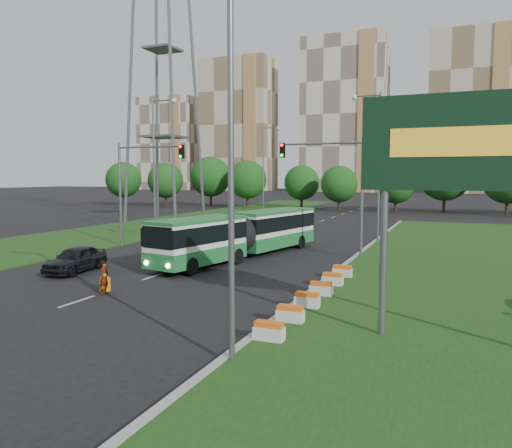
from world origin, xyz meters
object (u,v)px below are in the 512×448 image
at_px(transmission_pylon, 162,31).
at_px(car_left_far, 204,233).
at_px(traffic_mast_left, 137,177).
at_px(car_left_near, 76,259).
at_px(shopping_trolley, 105,284).
at_px(billboard, 460,153).
at_px(pedestrian, 104,278).
at_px(traffic_mast_median, 338,177).
at_px(articulated_bus, 241,234).

relative_size(transmission_pylon, car_left_far, 10.44).
distance_m(traffic_mast_left, car_left_near, 11.03).
bearing_deg(car_left_near, car_left_far, 81.74).
height_order(traffic_mast_left, shopping_trolley, traffic_mast_left).
bearing_deg(traffic_mast_left, transmission_pylon, 116.86).
bearing_deg(car_left_near, transmission_pylon, 105.85).
bearing_deg(billboard, car_left_far, 134.38).
bearing_deg(transmission_pylon, traffic_mast_left, -63.14).
relative_size(car_left_far, pedestrian, 2.65).
distance_m(billboard, car_left_near, 21.44).
bearing_deg(car_left_far, pedestrian, -69.93).
xyz_separation_m(traffic_mast_median, traffic_mast_left, (-15.16, -1.00, 0.00)).
distance_m(transmission_pylon, car_left_far, 28.28).
bearing_deg(traffic_mast_median, transmission_pylon, 144.00).
height_order(car_left_near, car_left_far, car_left_near).
bearing_deg(articulated_bus, traffic_mast_median, 35.34).
bearing_deg(shopping_trolley, transmission_pylon, 135.34).
bearing_deg(shopping_trolley, traffic_mast_left, 136.73).
height_order(articulated_bus, car_left_far, articulated_bus).
height_order(traffic_mast_median, articulated_bus, traffic_mast_median).
height_order(transmission_pylon, car_left_far, transmission_pylon).
relative_size(billboard, articulated_bus, 0.51).
height_order(traffic_mast_median, car_left_near, traffic_mast_median).
xyz_separation_m(billboard, car_left_near, (-20.05, 5.31, -5.42)).
xyz_separation_m(car_left_far, pedestrian, (4.82, -18.69, 0.10)).
xyz_separation_m(billboard, car_left_far, (-19.77, 20.21, -5.47)).
bearing_deg(transmission_pylon, car_left_far, -47.87).
bearing_deg(shopping_trolley, billboard, 9.80).
distance_m(traffic_mast_left, shopping_trolley, 15.62).
bearing_deg(pedestrian, articulated_bus, -21.67).
xyz_separation_m(traffic_mast_left, car_left_near, (2.58, -9.69, -4.61)).
relative_size(traffic_mast_left, pedestrian, 5.03).
relative_size(traffic_mast_median, transmission_pylon, 0.18).
bearing_deg(articulated_bus, shopping_trolley, -88.19).
bearing_deg(traffic_mast_left, billboard, -33.55).
bearing_deg(car_left_far, articulated_bus, -41.00).
bearing_deg(billboard, traffic_mast_median, 115.03).
height_order(car_left_near, pedestrian, pedestrian).
distance_m(car_left_far, shopping_trolley, 18.64).
relative_size(billboard, transmission_pylon, 0.18).
xyz_separation_m(billboard, traffic_mast_median, (-7.47, 16.00, -0.81)).
distance_m(billboard, transmission_pylon, 49.47).
distance_m(billboard, traffic_mast_median, 17.68).
distance_m(car_left_far, pedestrian, 19.31).
relative_size(traffic_mast_median, car_left_near, 1.83).
bearing_deg(car_left_near, traffic_mast_median, 33.17).
bearing_deg(traffic_mast_median, billboard, -64.97).
bearing_deg(shopping_trolley, car_left_far, 121.07).
bearing_deg(car_left_far, billboard, -40.01).
bearing_deg(pedestrian, traffic_mast_median, -41.47).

